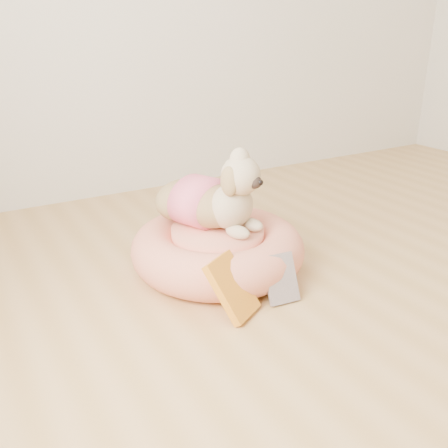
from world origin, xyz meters
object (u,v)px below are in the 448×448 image
pet_bed (218,249)px  book_yellow (232,287)px  book_white (281,279)px  dog (212,185)px

pet_bed → book_yellow: (-0.13, -0.33, 0.01)m
book_yellow → book_white: bearing=-31.5°
dog → book_white: dog is taller
pet_bed → book_white: pet_bed is taller
dog → book_white: (0.08, -0.36, -0.27)m
dog → book_yellow: size_ratio=2.07×
pet_bed → book_white: 0.34m
pet_bed → book_white: bearing=-77.9°
dog → book_white: size_ratio=2.61×
book_yellow → book_white: size_ratio=1.26×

